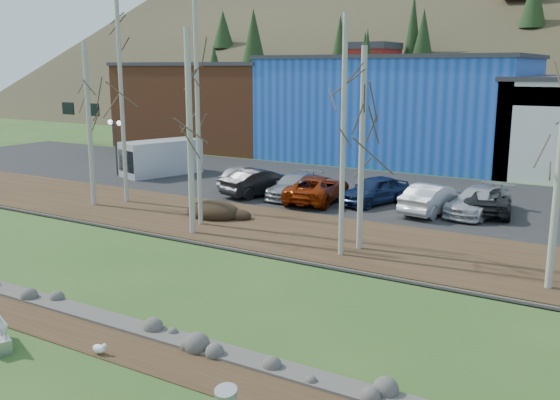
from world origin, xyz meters
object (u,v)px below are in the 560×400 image
Objects in this scene: car_2 at (317,189)px; car_5 at (433,198)px; seagull at (99,348)px; car_1 at (260,182)px; car_6 at (487,200)px; van_grey at (158,158)px; car_7 at (479,201)px; car_3 at (295,186)px; car_0 at (240,176)px; street_lamp at (115,132)px; car_4 at (374,190)px.

car_2 is 6.31m from car_5.
car_1 is at bearing 92.98° from seagull.
car_1 is 0.97× the size of car_6.
car_2 is 0.91× the size of van_grey.
car_7 is (8.38, 1.39, -0.02)m from car_2.
car_6 is (2.35, 1.49, -0.08)m from car_5.
car_3 is 0.80× the size of van_grey.
car_1 is 0.90× the size of car_2.
seagull is at bearing 106.14° from car_0.
street_lamp is at bearing -4.02° from car_0.
seagull is at bearing -91.86° from car_7.
car_3 is 1.04× the size of car_4.
street_lamp is 0.82× the size of car_3.
seagull is 0.08× the size of van_grey.
street_lamp reaches higher than car_6.
car_2 is 8.49m from car_7.
car_2 is (3.66, 0.13, -0.05)m from car_1.
car_2 is 1.69m from car_3.
car_3 is at bearing -163.17° from car_7.
van_grey reaches higher than car_4.
car_7 is 21.81m from van_grey.
car_0 is (9.63, 0.88, -2.28)m from street_lamp.
car_6 is at bearing 81.38° from car_7.
van_grey reaches higher than car_1.
street_lamp reaches higher than car_2.
street_lamp is 0.82× the size of car_5.
car_0 is 0.77× the size of car_2.
car_1 is 10.01m from van_grey.
car_2 is at bearing -14.88° from car_3.
car_4 is (18.58, 0.65, -2.21)m from street_lamp.
car_6 is 1.01× the size of car_7.
car_0 reaches higher than car_6.
car_2 is (15.69, -0.43, -2.24)m from street_lamp.
car_2 is at bearing 14.15° from car_5.
car_4 reaches higher than car_6.
car_7 reaches higher than car_0.
street_lamp is 0.65× the size of van_grey.
seagull is 21.94m from car_6.
street_lamp is 18.72m from car_4.
van_grey is at bearing 48.80° from street_lamp.
seagull is 20.06m from car_5.
van_grey reaches higher than car_0.
car_3 is (2.00, 0.48, -0.11)m from car_1.
car_3 is at bearing -147.80° from car_1.
car_4 is 0.96× the size of car_5.
street_lamp reaches higher than car_3.
car_5 is 0.80× the size of van_grey.
car_1 is 0.97× the size of car_7.
street_lamp is at bearing -9.18° from car_2.
seagull is 0.12× the size of car_0.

